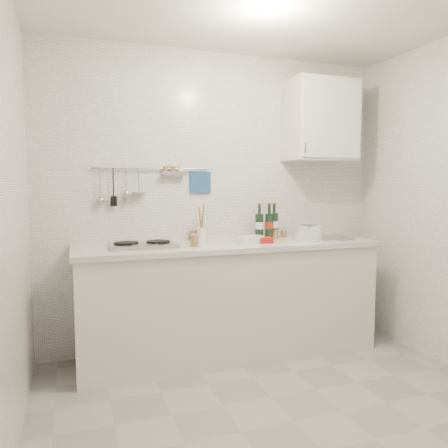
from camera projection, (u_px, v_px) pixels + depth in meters
The scene contains 16 objects.
floor at pixel (294, 421), 2.57m from camera, with size 3.00×3.00×0.00m, color gray.
back_wall at pixel (218, 201), 3.77m from camera, with size 3.00×0.02×2.50m, color silver.
wall_left at pixel (1, 216), 1.96m from camera, with size 0.02×2.80×2.50m, color silver.
counter at pixel (230, 302), 3.56m from camera, with size 2.44×0.64×0.96m.
wall_rail at pixel (149, 180), 3.52m from camera, with size 0.98×0.09×0.34m.
wall_cabinet at pixel (321, 121), 3.84m from camera, with size 0.60×0.38×0.70m.
plate_stack_hob at pixel (141, 244), 3.35m from camera, with size 0.31×0.31×0.03m.
plate_stack_sink at pixel (309, 233), 3.76m from camera, with size 0.29×0.28×0.13m.
wine_bottles at pixel (268, 221), 3.79m from camera, with size 0.24×0.13×0.31m.
butter_dish at pixel (250, 240), 3.48m from camera, with size 0.21×0.10×0.06m, color white.
strawberry_punnet at pixel (265, 240), 3.53m from camera, with size 0.11×0.11×0.05m, color #B11B13.
utensil_crock at pixel (202, 233), 3.63m from camera, with size 0.07×0.07×0.30m.
jar_a at pixel (194, 235), 3.67m from camera, with size 0.07×0.07×0.09m.
jar_b at pixel (284, 233), 3.92m from camera, with size 0.06×0.06×0.07m.
jar_c at pixel (275, 234), 3.82m from camera, with size 0.06×0.06×0.08m.
jar_d at pixel (195, 240), 3.31m from camera, with size 0.07×0.07×0.09m.
Camera 1 is at (-1.20, -2.18, 1.39)m, focal length 35.00 mm.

